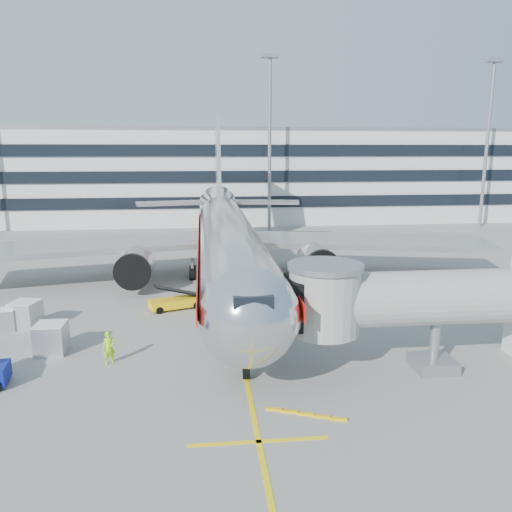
{
  "coord_description": "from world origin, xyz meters",
  "views": [
    {
      "loc": [
        -2.16,
        -32.81,
        12.04
      ],
      "look_at": [
        1.93,
        4.8,
        4.0
      ],
      "focal_mm": 35.0,
      "sensor_mm": 36.0,
      "label": 1
    }
  ],
  "objects": [
    {
      "name": "light_mast_centre",
      "position": [
        8.0,
        42.0,
        14.88
      ],
      "size": [
        2.4,
        1.2,
        25.45
      ],
      "color": "gray",
      "rests_on": "ground"
    },
    {
      "name": "lead_in_line",
      "position": [
        0.0,
        10.0,
        0.01
      ],
      "size": [
        0.25,
        70.0,
        0.01
      ],
      "primitive_type": "cube",
      "color": "yellow",
      "rests_on": "ground"
    },
    {
      "name": "stop_bar",
      "position": [
        0.0,
        -14.0,
        0.01
      ],
      "size": [
        6.0,
        0.25,
        0.01
      ],
      "primitive_type": "cube",
      "color": "yellow",
      "rests_on": "ground"
    },
    {
      "name": "ramp_worker",
      "position": [
        -7.63,
        -5.26,
        0.97
      ],
      "size": [
        0.81,
        0.65,
        1.93
      ],
      "primitive_type": "imported",
      "rotation": [
        0.0,
        0.0,
        0.29
      ],
      "color": "#9EEF19",
      "rests_on": "ground"
    },
    {
      "name": "ground",
      "position": [
        0.0,
        0.0,
        0.0
      ],
      "size": [
        180.0,
        180.0,
        0.0
      ],
      "primitive_type": "plane",
      "color": "gray",
      "rests_on": "ground"
    },
    {
      "name": "cargo_container_left",
      "position": [
        -15.82,
        1.13,
        0.74
      ],
      "size": [
        1.79,
        1.79,
        1.48
      ],
      "color": "#B8BBC0",
      "rests_on": "ground"
    },
    {
      "name": "belt_loader",
      "position": [
        -4.35,
        4.6,
        0.57
      ],
      "size": [
        4.3,
        2.71,
        2.02
      ],
      "color": "yellow",
      "rests_on": "ground"
    },
    {
      "name": "terminal",
      "position": [
        0.0,
        57.95,
        7.8
      ],
      "size": [
        150.0,
        24.25,
        15.6
      ],
      "color": "silver",
      "rests_on": "ground"
    },
    {
      "name": "jet_bridge",
      "position": [
        12.18,
        -8.0,
        3.87
      ],
      "size": [
        17.8,
        4.5,
        7.0
      ],
      "color": "silver",
      "rests_on": "ground"
    },
    {
      "name": "cargo_container_front",
      "position": [
        -11.39,
        -3.24,
        0.93
      ],
      "size": [
        1.76,
        1.76,
        1.85
      ],
      "color": "#B8BBC0",
      "rests_on": "ground"
    },
    {
      "name": "cargo_container_right",
      "position": [
        -14.48,
        1.62,
        0.92
      ],
      "size": [
        2.1,
        2.1,
        1.84
      ],
      "color": "#B8BBC0",
      "rests_on": "ground"
    },
    {
      "name": "light_mast_east",
      "position": [
        42.0,
        42.0,
        14.88
      ],
      "size": [
        2.4,
        1.2,
        25.45
      ],
      "color": "gray",
      "rests_on": "ground"
    },
    {
      "name": "main_jet",
      "position": [
        0.0,
        11.72,
        4.23
      ],
      "size": [
        50.95,
        48.7,
        16.06
      ],
      "color": "silver",
      "rests_on": "ground"
    }
  ]
}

